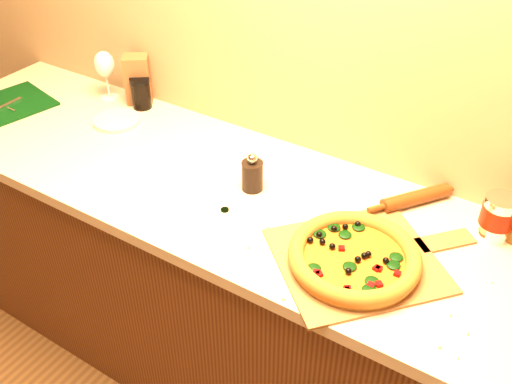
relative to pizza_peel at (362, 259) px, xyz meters
The scene contains 12 objects.
cabinet 0.58m from the pizza_peel, 164.73° to the left, with size 2.80×0.65×0.86m, color #441E0E.
countertop 0.33m from the pizza_peel, 164.73° to the left, with size 2.84×0.68×0.04m, color #BEAC94.
pizza_peel is the anchor object (origin of this frame).
pizza 0.04m from the pizza_peel, 108.67° to the right, with size 0.35×0.35×0.05m.
bottle_cap 0.43m from the pizza_peel, behind, with size 0.02×0.02×0.01m, color black.
pepper_grinder 0.44m from the pizza_peel, 164.73° to the left, with size 0.07×0.07×0.13m.
rolling_pin 0.31m from the pizza_peel, 83.69° to the left, with size 0.21×0.28×0.04m.
coffee_canister 0.40m from the pizza_peel, 47.31° to the left, with size 0.09×0.09×0.13m.
wine_glass 1.28m from the pizza_peel, 165.23° to the left, with size 0.08×0.08×0.19m.
paper_bag 1.16m from the pizza_peel, 161.70° to the left, with size 0.09×0.08×0.19m, color brown.
dark_jar 1.12m from the pizza_peel, 162.61° to the left, with size 0.08×0.08×0.12m.
side_plate 1.08m from the pizza_peel, 169.74° to the left, with size 0.17×0.17×0.02m, color beige.
Camera 1 is at (0.67, 0.25, 1.96)m, focal length 40.00 mm.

